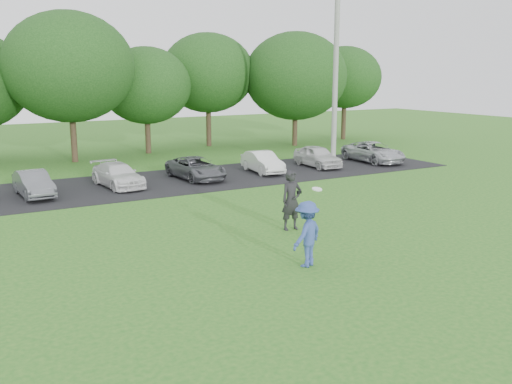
% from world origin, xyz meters
% --- Properties ---
extents(ground, '(100.00, 100.00, 0.00)m').
position_xyz_m(ground, '(0.00, 0.00, 0.00)').
color(ground, '#24681D').
rests_on(ground, ground).
extents(parking_lot, '(32.00, 6.50, 0.03)m').
position_xyz_m(parking_lot, '(0.00, 13.00, 0.01)').
color(parking_lot, black).
rests_on(parking_lot, ground).
extents(utility_pole, '(0.28, 0.28, 9.71)m').
position_xyz_m(utility_pole, '(9.88, 12.28, 4.86)').
color(utility_pole, gray).
rests_on(utility_pole, ground).
extents(frisbee_player, '(1.35, 1.11, 2.21)m').
position_xyz_m(frisbee_player, '(-0.60, -0.36, 0.91)').
color(frisbee_player, '#344B94').
rests_on(frisbee_player, ground).
extents(camera_bystander, '(0.76, 0.53, 2.02)m').
position_xyz_m(camera_bystander, '(1.05, 2.94, 1.01)').
color(camera_bystander, black).
rests_on(camera_bystander, ground).
extents(parked_cars, '(28.00, 4.29, 1.18)m').
position_xyz_m(parked_cars, '(1.68, 12.82, 0.59)').
color(parked_cars, '#ACAFB4').
rests_on(parked_cars, parking_lot).
extents(tree_row, '(42.39, 9.85, 8.64)m').
position_xyz_m(tree_row, '(1.51, 22.76, 4.91)').
color(tree_row, '#38281C').
rests_on(tree_row, ground).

